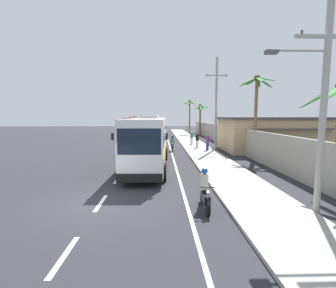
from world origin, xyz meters
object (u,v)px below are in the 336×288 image
(palm_nearest, at_px, (256,97))
(palm_second, at_px, (200,114))
(coach_bus_foreground, at_px, (148,140))
(motorcycle_beside_bus, at_px, (205,193))
(motorcycle_trailing, at_px, (172,145))
(utility_pole_nearest, at_px, (322,99))
(pedestrian_far_walk, at_px, (197,140))
(pedestrian_near_kerb, at_px, (207,142))
(pedestrian_midwalk, at_px, (192,138))
(palm_fourth, at_px, (190,109))
(roadside_building, at_px, (275,134))
(utility_pole_mid, at_px, (216,103))
(coach_bus_far_lane, at_px, (135,126))

(palm_nearest, bearing_deg, palm_second, 91.60)
(coach_bus_foreground, xyz_separation_m, motorcycle_beside_bus, (2.66, -8.17, -1.32))
(coach_bus_foreground, bearing_deg, motorcycle_trailing, 75.30)
(palm_second, bearing_deg, palm_nearest, -88.40)
(coach_bus_foreground, relative_size, palm_nearest, 1.53)
(motorcycle_beside_bus, distance_m, utility_pole_nearest, 5.54)
(coach_bus_foreground, distance_m, palm_nearest, 10.24)
(pedestrian_far_walk, bearing_deg, pedestrian_near_kerb, -27.09)
(coach_bus_foreground, xyz_separation_m, utility_pole_nearest, (6.75, -8.81, 2.36))
(pedestrian_near_kerb, relative_size, pedestrian_midwalk, 1.02)
(palm_fourth, distance_m, roadside_building, 24.10)
(pedestrian_near_kerb, distance_m, pedestrian_midwalk, 5.24)
(palm_nearest, bearing_deg, motorcycle_trailing, 145.68)
(pedestrian_midwalk, relative_size, utility_pole_mid, 0.17)
(pedestrian_far_walk, relative_size, palm_fourth, 0.24)
(palm_nearest, bearing_deg, roadside_building, 49.70)
(utility_pole_mid, bearing_deg, palm_second, 85.46)
(coach_bus_far_lane, relative_size, motorcycle_trailing, 5.52)
(utility_pole_nearest, bearing_deg, palm_second, 87.52)
(pedestrian_near_kerb, xyz_separation_m, utility_pole_mid, (0.94, 0.50, 4.05))
(coach_bus_far_lane, distance_m, roadside_building, 25.62)
(coach_bus_far_lane, xyz_separation_m, pedestrian_midwalk, (8.56, -14.47, -0.88))
(palm_nearest, bearing_deg, pedestrian_midwalk, 114.16)
(pedestrian_midwalk, bearing_deg, pedestrian_near_kerb, -18.34)
(coach_bus_far_lane, xyz_separation_m, motorcycle_trailing, (5.90, -19.30, -1.24))
(palm_second, relative_size, roadside_building, 0.51)
(pedestrian_near_kerb, xyz_separation_m, pedestrian_midwalk, (-1.03, 5.14, -0.02))
(utility_pole_mid, bearing_deg, coach_bus_foreground, -129.21)
(pedestrian_far_walk, bearing_deg, motorcycle_trailing, -111.11)
(palm_fourth, bearing_deg, coach_bus_foreground, -102.02)
(coach_bus_far_lane, distance_m, palm_second, 12.41)
(coach_bus_far_lane, xyz_separation_m, pedestrian_far_walk, (8.79, -17.71, -0.89))
(palm_nearest, distance_m, roadside_building, 7.32)
(palm_fourth, bearing_deg, utility_pole_nearest, -89.84)
(utility_pole_nearest, bearing_deg, pedestrian_midwalk, 95.18)
(palm_fourth, bearing_deg, pedestrian_near_kerb, -92.03)
(pedestrian_near_kerb, bearing_deg, motorcycle_beside_bus, -104.08)
(pedestrian_far_walk, distance_m, utility_pole_mid, 4.65)
(utility_pole_mid, bearing_deg, pedestrian_midwalk, 113.02)
(motorcycle_beside_bus, height_order, pedestrian_far_walk, pedestrian_far_walk)
(coach_bus_foreground, distance_m, pedestrian_midwalk, 13.80)
(coach_bus_foreground, xyz_separation_m, motorcycle_trailing, (2.12, 8.08, -1.33))
(coach_bus_foreground, distance_m, motorcycle_beside_bus, 8.69)
(palm_second, bearing_deg, pedestrian_midwalk, -102.85)
(motorcycle_beside_bus, height_order, palm_nearest, palm_nearest)
(pedestrian_midwalk, bearing_deg, coach_bus_foreground, -49.96)
(coach_bus_far_lane, height_order, pedestrian_near_kerb, coach_bus_far_lane)
(palm_nearest, relative_size, palm_fourth, 1.04)
(pedestrian_far_walk, distance_m, palm_nearest, 8.69)
(motorcycle_trailing, distance_m, pedestrian_midwalk, 5.53)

